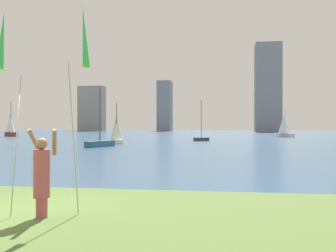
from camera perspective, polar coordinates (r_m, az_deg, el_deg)
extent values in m
cube|color=#2D4C6B|center=(69.74, 4.69, -1.36)|extent=(120.00, 116.87, 0.12)
cube|color=#263316|center=(12.27, -14.93, -8.66)|extent=(120.00, 0.70, 0.02)
cylinder|color=#B24C59|center=(8.48, -17.73, -11.14)|extent=(0.23, 0.23, 0.40)
cylinder|color=#B24C59|center=(8.37, -17.74, -6.54)|extent=(0.33, 0.33, 0.96)
sphere|color=#936B51|center=(8.32, -17.74, -2.44)|extent=(0.23, 0.23, 0.23)
cylinder|color=#936B51|center=(8.53, -18.60, -2.21)|extent=(0.24, 0.37, 0.56)
cylinder|color=#936B51|center=(8.35, -16.04, -2.26)|extent=(0.24, 0.37, 0.56)
cylinder|color=#B2B2B7|center=(8.72, -21.03, -2.42)|extent=(0.02, 0.45, 2.91)
cone|color=green|center=(8.44, -22.80, 11.40)|extent=(0.16, 0.32, 1.15)
sphere|color=yellow|center=(8.41, -22.49, 7.50)|extent=(0.06, 0.06, 0.06)
cylinder|color=#B2B2B7|center=(8.18, -13.45, -1.98)|extent=(0.02, 0.54, 3.08)
cone|color=green|center=(8.95, -11.93, 12.44)|extent=(0.16, 0.37, 1.31)
sphere|color=yellow|center=(8.74, -12.18, 8.40)|extent=(0.06, 0.06, 0.06)
cube|color=white|center=(38.79, -7.40, -2.22)|extent=(1.77, 2.55, 0.42)
cylinder|color=#47474C|center=(38.76, -7.41, 0.70)|extent=(0.07, 0.07, 3.54)
cone|color=silver|center=(38.94, -7.45, -0.23)|extent=(1.61, 1.61, 2.27)
cube|color=#333D51|center=(45.29, 4.81, -1.90)|extent=(1.88, 1.22, 0.39)
cylinder|color=#47474C|center=(45.26, 4.81, 1.03)|extent=(0.06, 0.06, 4.24)
cube|color=#2D6084|center=(33.73, -9.78, -2.54)|extent=(1.82, 3.17, 0.49)
cylinder|color=#47474C|center=(33.71, -9.78, 1.68)|extent=(0.09, 0.09, 4.48)
cube|color=maroon|center=(66.51, -21.66, -1.11)|extent=(2.69, 2.04, 0.67)
cylinder|color=#47474C|center=(66.50, -21.67, 1.22)|extent=(0.08, 0.08, 4.73)
cone|color=white|center=(66.67, -21.75, 0.49)|extent=(1.86, 1.86, 3.03)
cube|color=white|center=(61.26, 16.50, -1.26)|extent=(2.57, 2.73, 0.57)
cylinder|color=silver|center=(61.24, 16.50, 0.79)|extent=(0.10, 0.10, 3.83)
cone|color=white|center=(61.39, 16.33, 0.24)|extent=(2.24, 2.24, 2.66)
cube|color=gray|center=(117.24, -10.91, 2.48)|extent=(7.39, 3.75, 12.95)
cube|color=gray|center=(112.12, -0.46, 2.87)|extent=(3.80, 5.47, 14.07)
cube|color=gray|center=(111.80, 14.17, 5.36)|extent=(6.83, 7.65, 23.77)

